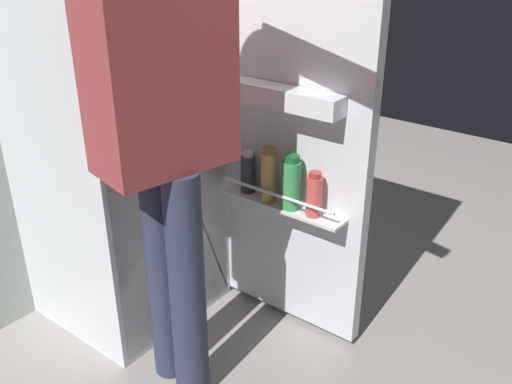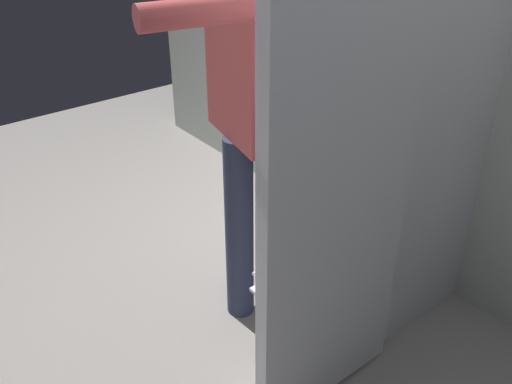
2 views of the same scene
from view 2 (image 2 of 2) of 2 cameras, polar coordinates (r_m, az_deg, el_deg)
name	(u,v)px [view 2 (image 2 of 2)]	position (r m, az deg, el deg)	size (l,w,h in m)	color
ground_plane	(278,334)	(2.51, 2.23, -14.19)	(6.07, 6.07, 0.00)	gray
kitchen_wall	(448,18)	(2.52, 18.91, 16.34)	(4.40, 0.10, 2.43)	beige
refrigerator	(379,129)	(2.31, 12.35, 6.26)	(0.68, 1.20, 1.68)	silver
person	(256,92)	(2.10, 0.00, 10.11)	(0.56, 0.78, 1.71)	#2D334C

